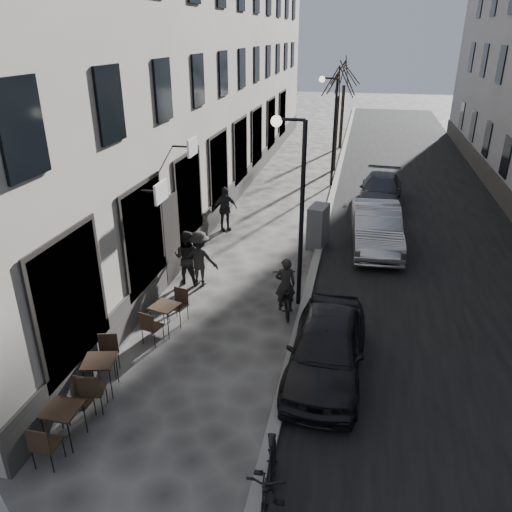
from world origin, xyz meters
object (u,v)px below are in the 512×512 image
at_px(bistro_set_c, 165,316).
at_px(moped, 269,482).
at_px(tree_near, 339,80).
at_px(bistro_set_a, 64,421).
at_px(tree_far, 345,72).
at_px(streetlamp_near, 296,194).
at_px(car_mid, 376,227).
at_px(car_far, 380,190).
at_px(bistro_set_b, 101,372).
at_px(pedestrian_near, 187,257).
at_px(car_near, 327,348).
at_px(utility_cabinet, 318,226).
at_px(pedestrian_mid, 200,259).
at_px(pedestrian_far, 225,209).
at_px(bicycle, 285,294).
at_px(streetlamp_far, 331,120).

height_order(bistro_set_c, moped, moped).
xyz_separation_m(tree_near, bistro_set_a, (-3.39, -20.99, -4.21)).
height_order(tree_far, bistro_set_c, tree_far).
bearing_deg(moped, streetlamp_near, 90.70).
xyz_separation_m(streetlamp_near, car_mid, (2.25, 4.55, -2.42)).
height_order(tree_near, bistro_set_c, tree_near).
xyz_separation_m(car_mid, car_far, (0.22, 4.92, -0.11)).
bearing_deg(bistro_set_b, bistro_set_c, 65.64).
bearing_deg(pedestrian_near, car_near, 145.34).
xyz_separation_m(car_near, car_mid, (1.08, 7.54, 0.06)).
bearing_deg(utility_cabinet, pedestrian_near, -124.12).
height_order(utility_cabinet, pedestrian_mid, pedestrian_mid).
distance_m(bistro_set_c, car_far, 12.77).
height_order(bistro_set_a, bistro_set_b, bistro_set_b).
bearing_deg(pedestrian_far, bicycle, -96.13).
relative_size(tree_far, car_mid, 1.27).
bearing_deg(car_far, bistro_set_a, -106.26).
bearing_deg(streetlamp_near, car_far, 75.37).
height_order(bistro_set_a, car_far, car_far).
xyz_separation_m(bistro_set_b, pedestrian_near, (0.10, 5.16, 0.35)).
height_order(bistro_set_b, car_mid, car_mid).
bearing_deg(bistro_set_b, tree_near, 66.37).
relative_size(utility_cabinet, car_near, 0.38).
bearing_deg(car_mid, moped, -101.98).
bearing_deg(tree_far, car_near, -87.37).
bearing_deg(utility_cabinet, bistro_set_c, -106.15).
xyz_separation_m(tree_near, tree_far, (0.00, 6.00, 0.00)).
distance_m(pedestrian_mid, moped, 7.98).
bearing_deg(car_far, bistro_set_c, -110.59).
distance_m(streetlamp_far, bistro_set_b, 17.11).
bearing_deg(streetlamp_near, car_near, -68.57).
bearing_deg(streetlamp_far, tree_near, 88.62).
bearing_deg(car_far, moped, -92.37).
distance_m(streetlamp_far, moped, 18.84).
bearing_deg(moped, pedestrian_near, 113.54).
bearing_deg(pedestrian_far, bistro_set_a, -126.32).
height_order(bistro_set_c, bicycle, bicycle).
xyz_separation_m(bistro_set_b, moped, (3.95, -2.10, 0.13)).
xyz_separation_m(pedestrian_near, moped, (3.86, -7.26, -0.23)).
relative_size(tree_far, car_near, 1.43).
relative_size(bicycle, pedestrian_mid, 1.05).
distance_m(utility_cabinet, pedestrian_far, 3.71).
relative_size(bistro_set_a, pedestrian_mid, 0.89).
height_order(bistro_set_c, pedestrian_near, pedestrian_near).
bearing_deg(bicycle, tree_far, -104.92).
bearing_deg(car_mid, bistro_set_c, -131.25).
distance_m(bistro_set_c, utility_cabinet, 7.04).
bearing_deg(utility_cabinet, bistro_set_b, -101.97).
height_order(tree_near, pedestrian_near, tree_near).
bearing_deg(car_mid, pedestrian_far, 171.38).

